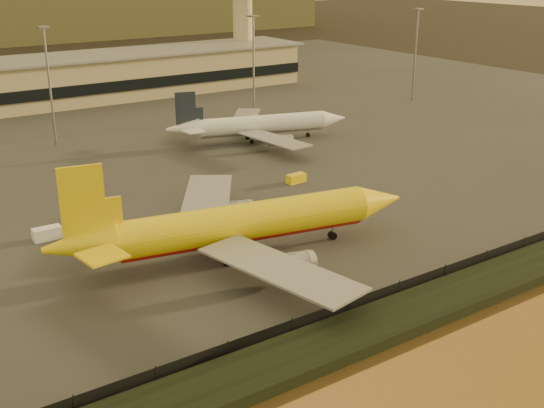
{
  "coord_description": "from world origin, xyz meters",
  "views": [
    {
      "loc": [
        -52.12,
        -65.12,
        39.36
      ],
      "look_at": [
        0.49,
        12.0,
        5.14
      ],
      "focal_mm": 45.0,
      "sensor_mm": 36.0,
      "label": 1
    }
  ],
  "objects": [
    {
      "name": "gse_vehicle_white",
      "position": [
        -27.52,
        29.28,
        1.11
      ],
      "size": [
        4.09,
        1.91,
        1.82
      ],
      "primitive_type": "cube",
      "rotation": [
        0.0,
        0.0,
        -0.02
      ],
      "color": "white",
      "rests_on": "tarmac"
    },
    {
      "name": "perimeter_fence",
      "position": [
        0.0,
        -13.0,
        1.3
      ],
      "size": [
        300.0,
        0.05,
        2.2
      ],
      "primitive_type": "cube",
      "color": "black",
      "rests_on": "tarmac"
    },
    {
      "name": "dhl_cargo_jet",
      "position": [
        -7.3,
        8.56,
        4.81
      ],
      "size": [
        51.49,
        49.74,
        15.43
      ],
      "rotation": [
        0.0,
        0.0,
        -0.19
      ],
      "color": "yellow",
      "rests_on": "tarmac"
    },
    {
      "name": "tarmac",
      "position": [
        0.0,
        95.0,
        0.1
      ],
      "size": [
        320.0,
        220.0,
        0.2
      ],
      "primitive_type": "cube",
      "color": "#2D2D2D",
      "rests_on": "ground"
    },
    {
      "name": "embankment",
      "position": [
        0.0,
        -17.0,
        0.7
      ],
      "size": [
        320.0,
        7.0,
        1.4
      ],
      "primitive_type": "cube",
      "color": "black",
      "rests_on": "ground"
    },
    {
      "name": "control_tower",
      "position": [
        70.0,
        131.0,
        21.66
      ],
      "size": [
        11.2,
        11.2,
        35.5
      ],
      "color": "tan",
      "rests_on": "tarmac"
    },
    {
      "name": "apron_light_masts",
      "position": [
        15.0,
        75.0,
        15.7
      ],
      "size": [
        152.2,
        12.2,
        25.4
      ],
      "color": "slate",
      "rests_on": "tarmac"
    },
    {
      "name": "white_narrowbody_jet",
      "position": [
        28.95,
        58.84,
        3.76
      ],
      "size": [
        40.8,
        38.91,
        11.93
      ],
      "rotation": [
        0.0,
        0.0,
        -0.29
      ],
      "color": "white",
      "rests_on": "tarmac"
    },
    {
      "name": "gse_vehicle_yellow",
      "position": [
        18.14,
        30.06,
        1.02
      ],
      "size": [
        3.76,
        1.93,
        1.64
      ],
      "primitive_type": "cube",
      "rotation": [
        0.0,
        0.0,
        0.08
      ],
      "color": "yellow",
      "rests_on": "tarmac"
    },
    {
      "name": "ground",
      "position": [
        0.0,
        0.0,
        0.0
      ],
      "size": [
        900.0,
        900.0,
        0.0
      ],
      "primitive_type": "plane",
      "color": "black",
      "rests_on": "ground"
    }
  ]
}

